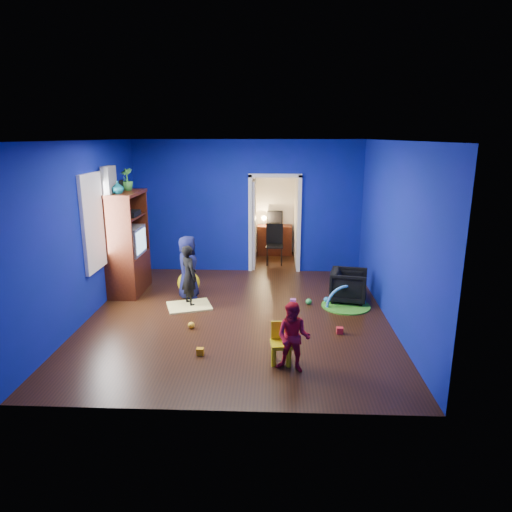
{
  "coord_description": "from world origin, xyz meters",
  "views": [
    {
      "loc": [
        0.62,
        -7.2,
        2.97
      ],
      "look_at": [
        0.29,
        0.4,
        0.96
      ],
      "focal_mm": 32.0,
      "sensor_mm": 36.0,
      "label": 1
    }
  ],
  "objects_px": {
    "crt_tv": "(129,241)",
    "hopper_ball": "(189,283)",
    "armchair": "(349,286)",
    "study_desk": "(275,240)",
    "child_black": "(189,276)",
    "vase": "(118,187)",
    "tv_armoire": "(127,243)",
    "folding_chair": "(274,245)",
    "kid_chair": "(281,346)",
    "child_navy": "(188,267)",
    "toddler_red": "(293,337)",
    "play_mat": "(346,306)"
  },
  "relations": [
    {
      "from": "child_navy",
      "to": "play_mat",
      "type": "relative_size",
      "value": 1.38
    },
    {
      "from": "tv_armoire",
      "to": "folding_chair",
      "type": "distance_m",
      "value": 3.56
    },
    {
      "from": "vase",
      "to": "play_mat",
      "type": "height_order",
      "value": "vase"
    },
    {
      "from": "play_mat",
      "to": "study_desk",
      "type": "height_order",
      "value": "study_desk"
    },
    {
      "from": "toddler_red",
      "to": "folding_chair",
      "type": "bearing_deg",
      "value": 109.14
    },
    {
      "from": "tv_armoire",
      "to": "vase",
      "type": "bearing_deg",
      "value": -90.0
    },
    {
      "from": "folding_chair",
      "to": "hopper_ball",
      "type": "bearing_deg",
      "value": -127.21
    },
    {
      "from": "tv_armoire",
      "to": "hopper_ball",
      "type": "relative_size",
      "value": 4.52
    },
    {
      "from": "vase",
      "to": "play_mat",
      "type": "distance_m",
      "value": 4.62
    },
    {
      "from": "child_navy",
      "to": "hopper_ball",
      "type": "xyz_separation_m",
      "value": [
        -0.05,
        0.25,
        -0.38
      ]
    },
    {
      "from": "child_black",
      "to": "toddler_red",
      "type": "height_order",
      "value": "child_black"
    },
    {
      "from": "toddler_red",
      "to": "child_black",
      "type": "bearing_deg",
      "value": 143.72
    },
    {
      "from": "kid_chair",
      "to": "crt_tv",
      "type": "bearing_deg",
      "value": 128.99
    },
    {
      "from": "vase",
      "to": "crt_tv",
      "type": "xyz_separation_m",
      "value": [
        0.04,
        0.3,
        -1.05
      ]
    },
    {
      "from": "folding_chair",
      "to": "tv_armoire",
      "type": "bearing_deg",
      "value": -143.27
    },
    {
      "from": "study_desk",
      "to": "kid_chair",
      "type": "bearing_deg",
      "value": -88.88
    },
    {
      "from": "tv_armoire",
      "to": "armchair",
      "type": "bearing_deg",
      "value": -5.0
    },
    {
      "from": "armchair",
      "to": "kid_chair",
      "type": "bearing_deg",
      "value": 164.05
    },
    {
      "from": "armchair",
      "to": "tv_armoire",
      "type": "bearing_deg",
      "value": 96.55
    },
    {
      "from": "toddler_red",
      "to": "child_navy",
      "type": "bearing_deg",
      "value": 141.03
    },
    {
      "from": "child_black",
      "to": "tv_armoire",
      "type": "relative_size",
      "value": 0.57
    },
    {
      "from": "child_black",
      "to": "crt_tv",
      "type": "xyz_separation_m",
      "value": [
        -1.27,
        0.68,
        0.47
      ]
    },
    {
      "from": "toddler_red",
      "to": "study_desk",
      "type": "distance_m",
      "value": 6.07
    },
    {
      "from": "hopper_ball",
      "to": "folding_chair",
      "type": "relative_size",
      "value": 0.47
    },
    {
      "from": "armchair",
      "to": "child_black",
      "type": "height_order",
      "value": "child_black"
    },
    {
      "from": "toddler_red",
      "to": "kid_chair",
      "type": "distance_m",
      "value": 0.33
    },
    {
      "from": "child_black",
      "to": "kid_chair",
      "type": "xyz_separation_m",
      "value": [
        1.63,
        -2.11,
        -0.3
      ]
    },
    {
      "from": "armchair",
      "to": "tv_armoire",
      "type": "height_order",
      "value": "tv_armoire"
    },
    {
      "from": "armchair",
      "to": "child_black",
      "type": "distance_m",
      "value": 2.92
    },
    {
      "from": "crt_tv",
      "to": "hopper_ball",
      "type": "height_order",
      "value": "crt_tv"
    },
    {
      "from": "toddler_red",
      "to": "crt_tv",
      "type": "distance_m",
      "value": 4.31
    },
    {
      "from": "vase",
      "to": "child_black",
      "type": "bearing_deg",
      "value": -16.35
    },
    {
      "from": "toddler_red",
      "to": "study_desk",
      "type": "bearing_deg",
      "value": 108.67
    },
    {
      "from": "child_black",
      "to": "crt_tv",
      "type": "relative_size",
      "value": 1.58
    },
    {
      "from": "vase",
      "to": "crt_tv",
      "type": "bearing_deg",
      "value": 82.41
    },
    {
      "from": "armchair",
      "to": "crt_tv",
      "type": "xyz_separation_m",
      "value": [
        -4.16,
        0.37,
        0.72
      ]
    },
    {
      "from": "hopper_ball",
      "to": "folding_chair",
      "type": "height_order",
      "value": "folding_chair"
    },
    {
      "from": "crt_tv",
      "to": "kid_chair",
      "type": "xyz_separation_m",
      "value": [
        2.89,
        -2.8,
        -0.77
      ]
    },
    {
      "from": "child_navy",
      "to": "crt_tv",
      "type": "height_order",
      "value": "crt_tv"
    },
    {
      "from": "hopper_ball",
      "to": "child_navy",
      "type": "bearing_deg",
      "value": -78.69
    },
    {
      "from": "armchair",
      "to": "study_desk",
      "type": "distance_m",
      "value": 3.7
    },
    {
      "from": "folding_chair",
      "to": "armchair",
      "type": "bearing_deg",
      "value": -60.84
    },
    {
      "from": "vase",
      "to": "kid_chair",
      "type": "bearing_deg",
      "value": -40.38
    },
    {
      "from": "vase",
      "to": "study_desk",
      "type": "bearing_deg",
      "value": 50.03
    },
    {
      "from": "child_navy",
      "to": "kid_chair",
      "type": "height_order",
      "value": "child_navy"
    },
    {
      "from": "crt_tv",
      "to": "study_desk",
      "type": "bearing_deg",
      "value": 47.79
    },
    {
      "from": "tv_armoire",
      "to": "toddler_red",
      "type": "bearing_deg",
      "value": -44.16
    },
    {
      "from": "crt_tv",
      "to": "hopper_ball",
      "type": "relative_size",
      "value": 1.62
    },
    {
      "from": "kid_chair",
      "to": "hopper_ball",
      "type": "bearing_deg",
      "value": 115.9
    },
    {
      "from": "child_navy",
      "to": "child_black",
      "type": "bearing_deg",
      "value": -178.62
    }
  ]
}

